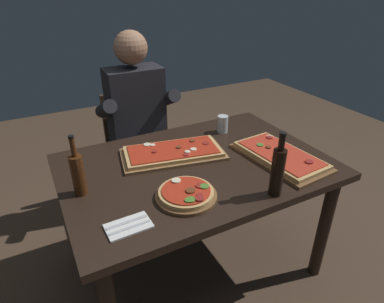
{
  "coord_description": "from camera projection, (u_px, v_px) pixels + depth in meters",
  "views": [
    {
      "loc": [
        -0.72,
        -1.33,
        1.62
      ],
      "look_at": [
        0.0,
        0.05,
        0.79
      ],
      "focal_mm": 30.59,
      "sensor_mm": 36.0,
      "label": 1
    }
  ],
  "objects": [
    {
      "name": "ground_plane",
      "position": [
        196.0,
        263.0,
        2.1
      ],
      "size": [
        6.4,
        6.4,
        0.0
      ],
      "primitive_type": "plane",
      "color": "#4C3828"
    },
    {
      "name": "dining_table",
      "position": [
        196.0,
        179.0,
        1.8
      ],
      "size": [
        1.4,
        0.96,
        0.74
      ],
      "color": "black",
      "rests_on": "ground_plane"
    },
    {
      "name": "pizza_rectangular_front",
      "position": [
        173.0,
        153.0,
        1.82
      ],
      "size": [
        0.61,
        0.38,
        0.05
      ],
      "color": "olive",
      "rests_on": "dining_table"
    },
    {
      "name": "pizza_rectangular_left",
      "position": [
        280.0,
        156.0,
        1.78
      ],
      "size": [
        0.33,
        0.55,
        0.05
      ],
      "color": "brown",
      "rests_on": "dining_table"
    },
    {
      "name": "pizza_round_far",
      "position": [
        186.0,
        194.0,
        1.47
      ],
      "size": [
        0.28,
        0.28,
        0.05
      ],
      "color": "brown",
      "rests_on": "dining_table"
    },
    {
      "name": "wine_bottle_dark",
      "position": [
        78.0,
        173.0,
        1.46
      ],
      "size": [
        0.06,
        0.06,
        0.29
      ],
      "color": "#47230F",
      "rests_on": "dining_table"
    },
    {
      "name": "oil_bottle_amber",
      "position": [
        278.0,
        170.0,
        1.45
      ],
      "size": [
        0.06,
        0.06,
        0.31
      ],
      "color": "black",
      "rests_on": "dining_table"
    },
    {
      "name": "tumbler_near_camera",
      "position": [
        223.0,
        124.0,
        2.08
      ],
      "size": [
        0.07,
        0.07,
        0.11
      ],
      "color": "silver",
      "rests_on": "dining_table"
    },
    {
      "name": "napkin_cutlery_set",
      "position": [
        128.0,
        226.0,
        1.31
      ],
      "size": [
        0.18,
        0.12,
        0.01
      ],
      "color": "white",
      "rests_on": "dining_table"
    },
    {
      "name": "diner_chair",
      "position": [
        136.0,
        144.0,
        2.51
      ],
      "size": [
        0.44,
        0.44,
        0.87
      ],
      "color": "#3D2B1E",
      "rests_on": "ground_plane"
    },
    {
      "name": "seated_diner",
      "position": [
        139.0,
        119.0,
        2.3
      ],
      "size": [
        0.53,
        0.41,
        1.33
      ],
      "color": "#23232D",
      "rests_on": "ground_plane"
    }
  ]
}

